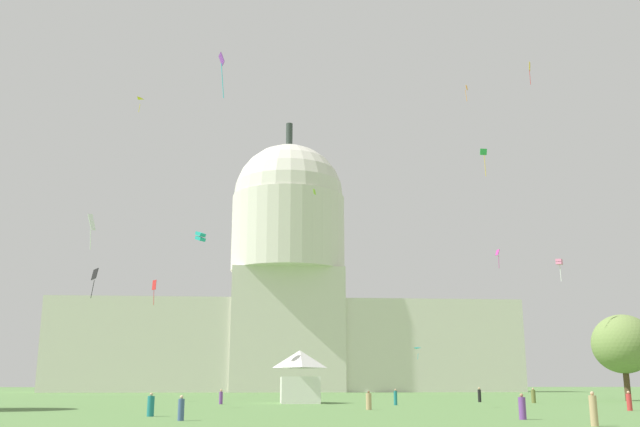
{
  "coord_description": "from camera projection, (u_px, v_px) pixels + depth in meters",
  "views": [
    {
      "loc": [
        -5.88,
        -27.69,
        2.15
      ],
      "look_at": [
        3.32,
        88.88,
        30.27
      ],
      "focal_mm": 39.72,
      "sensor_mm": 36.0,
      "label": 1
    }
  ],
  "objects": [
    {
      "name": "person_purple_front_center",
      "position": [
        221.0,
        397.0,
        74.75
      ],
      "size": [
        0.53,
        0.53,
        1.54
      ],
      "rotation": [
        0.0,
        0.0,
        2.52
      ],
      "color": "#703D93",
      "rests_on": "ground_plane"
    },
    {
      "name": "kite_gold_high",
      "position": [
        530.0,
        68.0,
        119.07
      ],
      "size": [
        0.53,
        0.64,
        4.02
      ],
      "rotation": [
        0.0,
        0.0,
        0.22
      ],
      "color": "gold"
    },
    {
      "name": "kite_red_low",
      "position": [
        154.0,
        287.0,
        103.64
      ],
      "size": [
        0.63,
        0.6,
        3.69
      ],
      "rotation": [
        0.0,
        0.0,
        1.77
      ],
      "color": "red"
    },
    {
      "name": "person_teal_lawn_far_right",
      "position": [
        151.0,
        406.0,
        47.23
      ],
      "size": [
        0.65,
        0.65,
        1.54
      ],
      "rotation": [
        0.0,
        0.0,
        3.93
      ],
      "color": "#1E757A",
      "rests_on": "ground_plane"
    },
    {
      "name": "event_tent",
      "position": [
        300.0,
        377.0,
        78.83
      ],
      "size": [
        4.41,
        6.88,
        5.75
      ],
      "rotation": [
        0.0,
        0.0,
        0.0
      ],
      "color": "white",
      "rests_on": "ground_plane"
    },
    {
      "name": "person_tan_front_right",
      "position": [
        594.0,
        410.0,
        36.45
      ],
      "size": [
        0.55,
        0.55,
        1.74
      ],
      "rotation": [
        0.0,
        0.0,
        3.72
      ],
      "color": "tan",
      "rests_on": "ground_plane"
    },
    {
      "name": "person_olive_mid_center",
      "position": [
        533.0,
        396.0,
        79.18
      ],
      "size": [
        0.64,
        0.64,
        1.66
      ],
      "rotation": [
        0.0,
        0.0,
        0.44
      ],
      "color": "olive",
      "rests_on": "ground_plane"
    },
    {
      "name": "kite_lime_high",
      "position": [
        314.0,
        192.0,
        163.63
      ],
      "size": [
        0.77,
        1.08,
        1.52
      ],
      "rotation": [
        0.0,
        0.0,
        3.16
      ],
      "color": "#8CD133"
    },
    {
      "name": "kite_cyan_low",
      "position": [
        416.0,
        351.0,
        145.58
      ],
      "size": [
        1.47,
        0.97,
        1.98
      ],
      "rotation": [
        0.0,
        0.0,
        3.41
      ],
      "color": "#33BCDB"
    },
    {
      "name": "kite_violet_mid",
      "position": [
        222.0,
        64.0,
        65.17
      ],
      "size": [
        0.66,
        1.04,
        4.3
      ],
      "rotation": [
        0.0,
        0.0,
        4.19
      ],
      "color": "purple"
    },
    {
      "name": "kite_magenta_mid",
      "position": [
        498.0,
        254.0,
        107.4
      ],
      "size": [
        0.45,
        0.94,
        2.87
      ],
      "rotation": [
        0.0,
        0.0,
        4.06
      ],
      "color": "#D1339E"
    },
    {
      "name": "person_black_near_tree_east",
      "position": [
        479.0,
        395.0,
        83.19
      ],
      "size": [
        0.47,
        0.47,
        1.69
      ],
      "rotation": [
        0.0,
        0.0,
        2.89
      ],
      "color": "black",
      "rests_on": "ground_plane"
    },
    {
      "name": "kite_turquoise_low",
      "position": [
        200.0,
        237.0,
        77.97
      ],
      "size": [
        1.25,
        1.24,
        1.16
      ],
      "rotation": [
        0.0,
        0.0,
        0.87
      ],
      "color": "teal"
    },
    {
      "name": "person_tan_aisle_center",
      "position": [
        369.0,
        401.0,
        59.11
      ],
      "size": [
        0.66,
        0.66,
        1.54
      ],
      "rotation": [
        0.0,
        0.0,
        5.65
      ],
      "color": "tan",
      "rests_on": "ground_plane"
    },
    {
      "name": "kite_yellow_high",
      "position": [
        138.0,
        102.0,
        115.76
      ],
      "size": [
        1.22,
        1.33,
        2.03
      ],
      "rotation": [
        0.0,
        0.0,
        4.09
      ],
      "color": "yellow"
    },
    {
      "name": "kite_pink_low",
      "position": [
        559.0,
        262.0,
        82.87
      ],
      "size": [
        0.95,
        0.94,
        2.67
      ],
      "rotation": [
        0.0,
        0.0,
        4.03
      ],
      "color": "pink"
    },
    {
      "name": "kite_green_mid",
      "position": [
        484.0,
        155.0,
        89.57
      ],
      "size": [
        0.91,
        0.4,
        3.65
      ],
      "rotation": [
        0.0,
        0.0,
        5.61
      ],
      "color": "green"
    },
    {
      "name": "person_purple_mid_right",
      "position": [
        522.0,
        408.0,
        43.14
      ],
      "size": [
        0.54,
        0.54,
        1.55
      ],
      "rotation": [
        0.0,
        0.0,
        3.43
      ],
      "color": "#703D93",
      "rests_on": "ground_plane"
    },
    {
      "name": "person_denim_front_left",
      "position": [
        181.0,
        409.0,
        41.87
      ],
      "size": [
        0.51,
        0.51,
        1.47
      ],
      "rotation": [
        0.0,
        0.0,
        5.26
      ],
      "color": "#3D5684",
      "rests_on": "ground_plane"
    },
    {
      "name": "person_red_near_tree_west",
      "position": [
        629.0,
        402.0,
        57.09
      ],
      "size": [
        0.57,
        0.57,
        1.55
      ],
      "rotation": [
        0.0,
        0.0,
        5.63
      ],
      "color": "red",
      "rests_on": "ground_plane"
    },
    {
      "name": "capitol_building",
      "position": [
        288.0,
        290.0,
        184.34
      ],
      "size": [
        118.36,
        29.9,
        71.88
      ],
      "color": "beige",
      "rests_on": "ground_plane"
    },
    {
      "name": "person_teal_back_right",
      "position": [
        396.0,
        398.0,
        71.31
      ],
      "size": [
        0.48,
        0.48,
        1.6
      ],
      "rotation": [
        0.0,
        0.0,
        0.7
      ],
      "color": "#1E757A",
      "rests_on": "ground_plane"
    },
    {
      "name": "kite_orange_high",
      "position": [
        467.0,
        90.0,
        133.73
      ],
      "size": [
        0.56,
        0.58,
        3.3
      ],
      "rotation": [
        0.0,
        0.0,
        3.29
      ],
      "color": "orange"
    },
    {
      "name": "tree_east_near",
      "position": [
        623.0,
        344.0,
        89.88
      ],
      "size": [
        10.41,
        10.49,
        10.74
      ],
      "color": "#4C3823",
      "rests_on": "ground_plane"
    },
    {
      "name": "kite_black_low",
      "position": [
        95.0,
        276.0,
        87.06
      ],
      "size": [
        0.89,
        1.19,
        3.74
      ],
      "rotation": [
        0.0,
        0.0,
        4.73
      ],
      "color": "black"
    },
    {
      "name": "kite_white_low",
      "position": [
        92.0,
        224.0,
        63.75
      ],
      "size": [
        0.64,
        0.86,
        3.3
      ],
      "rotation": [
        0.0,
        0.0,
        0.48
      ],
      "color": "white"
    }
  ]
}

